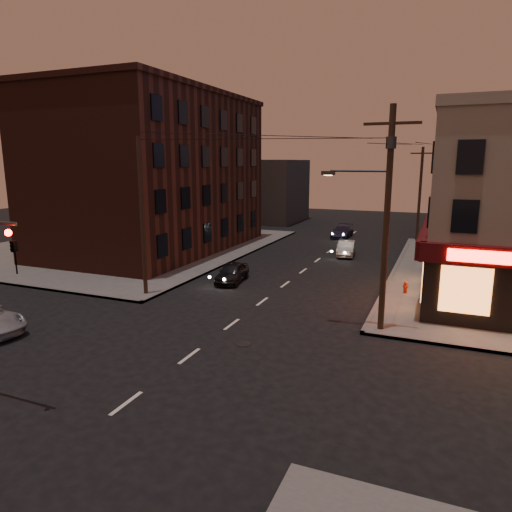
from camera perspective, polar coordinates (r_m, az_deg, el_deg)
The scene contains 13 objects.
ground at distance 19.16m, azimuth -8.34°, elevation -12.29°, with size 120.00×120.00×0.00m, color black.
sidewalk_nw at distance 44.14m, azimuth -15.87°, elevation 1.23°, with size 24.00×28.00×0.15m, color #514F4C.
brick_apartment at distance 41.39m, azimuth -12.51°, elevation 9.90°, with size 12.00×20.00×13.00m, color #431E15.
bg_building_ne_a at distance 53.35m, azimuth 27.82°, elevation 5.78°, with size 10.00×12.00×7.00m, color #3F3D3A.
bg_building_nw at distance 61.22m, azimuth 1.29°, elevation 8.17°, with size 9.00×10.00×8.00m, color #3F3D3A.
bg_building_ne_b at distance 67.18m, azimuth 25.07°, elevation 6.54°, with size 8.00×8.00×6.00m, color #3F3D3A.
utility_pole_main at distance 20.99m, azimuth 15.78°, elevation 5.82°, with size 4.20×0.44×10.00m.
utility_pole_far at distance 47.11m, azimuth 19.78°, elevation 7.24°, with size 0.26×0.26×9.00m, color #382619.
utility_pole_west at distance 26.91m, azimuth -14.05°, elevation 4.73°, with size 0.24×0.24×9.00m, color #382619.
sedan_near at distance 29.96m, azimuth -3.00°, elevation -2.06°, with size 1.50×3.73×1.27m, color black.
sedan_mid at distance 39.00m, azimuth 11.20°, elevation 0.95°, with size 1.34×3.84×1.26m, color gray.
sedan_far at distance 48.51m, azimuth 10.72°, elevation 3.04°, with size 1.75×4.31×1.25m, color #181930.
fire_hydrant at distance 28.30m, azimuth 18.17°, elevation -3.67°, with size 0.33×0.33×0.71m.
Camera 1 is at (9.14, -14.95, 7.74)m, focal length 32.00 mm.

